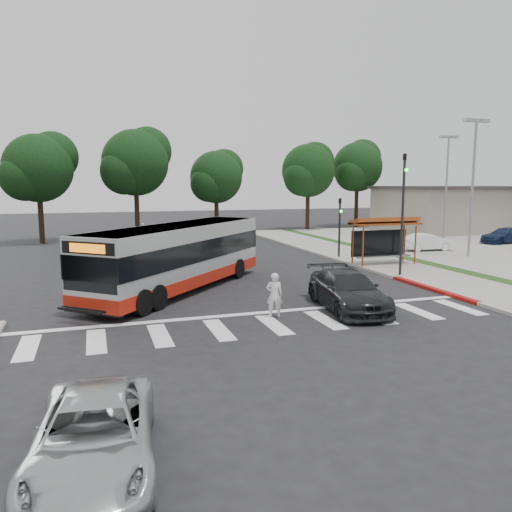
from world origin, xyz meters
name	(u,v)px	position (x,y,z in m)	size (l,w,h in m)	color
ground	(235,295)	(0.00, 0.00, 0.00)	(140.00, 140.00, 0.00)	black
sidewalk_east	(361,258)	(11.00, 8.00, 0.06)	(4.00, 40.00, 0.12)	gray
curb_east	(334,259)	(9.00, 8.00, 0.07)	(0.30, 40.00, 0.15)	#9E9991
curb_east_red	(433,289)	(9.00, -2.00, 0.08)	(0.32, 6.00, 0.15)	maroon
parking_lot	(484,247)	(23.00, 10.00, 0.05)	(18.00, 36.00, 0.10)	gray
commercial_building	(454,210)	(30.00, 22.00, 2.20)	(14.00, 10.00, 4.40)	gray
building_roof_cap	(455,187)	(30.00, 22.00, 4.55)	(14.60, 10.60, 0.30)	#383330
crosswalk_ladder	(274,325)	(0.00, -5.00, 0.01)	(18.00, 2.60, 0.01)	silver
bus_shelter	(384,227)	(10.80, 5.10, 2.35)	(4.20, 1.60, 2.86)	brown
traffic_signal_ne_tall	(403,204)	(9.60, 1.49, 3.88)	(0.18, 0.37, 6.50)	black
traffic_signal_ne_short	(340,221)	(9.60, 8.49, 2.48)	(0.18, 0.37, 4.00)	black
lot_light_front	(474,169)	(18.00, 6.00, 5.91)	(1.90, 0.35, 9.01)	gray
lot_light_mid	(447,173)	(24.00, 16.00, 5.91)	(1.90, 0.35, 9.01)	gray
tree_ne_a	(309,170)	(16.08, 28.06, 6.39)	(6.16, 5.74, 9.30)	black
tree_ne_b	(358,166)	(23.08, 30.06, 6.92)	(6.16, 5.74, 10.02)	black
tree_north_a	(136,162)	(-1.92, 26.07, 6.92)	(6.60, 6.15, 10.17)	black
tree_north_b	(217,176)	(6.07, 28.06, 5.66)	(5.72, 5.33, 8.43)	black
tree_north_c	(39,167)	(-9.92, 24.06, 6.29)	(6.16, 5.74, 9.30)	black
transit_bus	(179,258)	(-2.19, 1.83, 1.53)	(2.57, 11.85, 3.06)	#AAADAF
pedestrian	(274,295)	(0.38, -4.01, 0.84)	(0.61, 0.40, 1.68)	white
dark_sedan	(348,290)	(3.56, -3.80, 0.75)	(2.10, 5.18, 1.50)	#212426
silver_suv_south	(94,436)	(-6.09, -12.48, 0.62)	(2.07, 4.48, 1.25)	#B0B3B6
parked_car_1	(427,242)	(17.24, 9.36, 0.72)	(1.32, 3.79, 1.25)	white
parked_car_3	(505,235)	(26.21, 11.26, 0.73)	(1.76, 4.33, 1.26)	#132345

